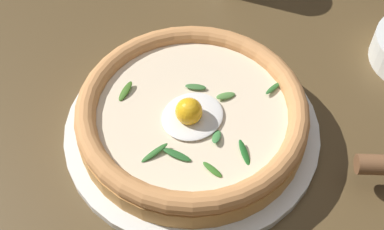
{
  "coord_description": "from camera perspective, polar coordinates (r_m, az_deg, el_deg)",
  "views": [
    {
      "loc": [
        0.21,
        0.26,
        0.48
      ],
      "look_at": [
        -0.04,
        0.01,
        0.03
      ],
      "focal_mm": 46.95,
      "sensor_mm": 36.0,
      "label": 1
    }
  ],
  "objects": [
    {
      "name": "pizza_plate",
      "position": [
        0.59,
        0.0,
        -1.55
      ],
      "size": [
        0.3,
        0.3,
        0.01
      ],
      "primitive_type": "cylinder",
      "color": "white",
      "rests_on": "ground"
    },
    {
      "name": "ground_plane",
      "position": [
        0.6,
        -3.76,
        -4.38
      ],
      "size": [
        2.4,
        2.4,
        0.03
      ],
      "primitive_type": "cube",
      "color": "brown",
      "rests_on": "ground"
    },
    {
      "name": "pizza",
      "position": [
        0.57,
        -0.0,
        0.13
      ],
      "size": [
        0.26,
        0.26,
        0.06
      ],
      "color": "#D7964D",
      "rests_on": "pizza_plate"
    }
  ]
}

